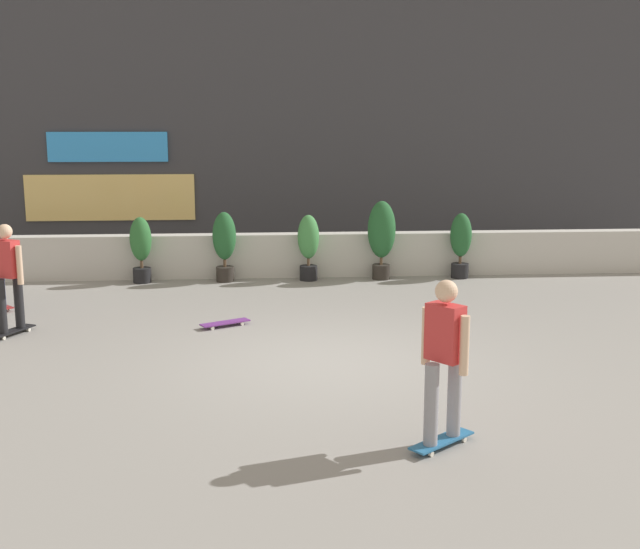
% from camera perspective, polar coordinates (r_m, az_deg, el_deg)
% --- Properties ---
extents(ground_plane, '(48.00, 48.00, 0.00)m').
position_cam_1_polar(ground_plane, '(10.74, 0.61, -6.25)').
color(ground_plane, gray).
extents(planter_wall, '(18.00, 0.40, 0.90)m').
position_cam_1_polar(planter_wall, '(16.47, -1.18, 1.44)').
color(planter_wall, beige).
rests_on(planter_wall, ground).
extents(building_backdrop, '(20.00, 2.08, 6.50)m').
position_cam_1_polar(building_backdrop, '(20.24, -1.88, 11.16)').
color(building_backdrop, '#38383D').
rests_on(building_backdrop, ground).
extents(potted_plant_0, '(0.43, 0.43, 1.33)m').
position_cam_1_polar(potted_plant_0, '(16.13, -12.83, 2.02)').
color(potted_plant_0, black).
rests_on(potted_plant_0, ground).
extents(potted_plant_1, '(0.47, 0.47, 1.41)m').
position_cam_1_polar(potted_plant_1, '(15.96, -6.93, 2.36)').
color(potted_plant_1, '#2D2823').
rests_on(potted_plant_1, ground).
extents(potted_plant_2, '(0.43, 0.43, 1.34)m').
position_cam_1_polar(potted_plant_2, '(15.98, -0.85, 2.25)').
color(potted_plant_2, black).
rests_on(potted_plant_2, ground).
extents(potted_plant_3, '(0.57, 0.57, 1.61)m').
position_cam_1_polar(potted_plant_3, '(16.11, 4.48, 2.98)').
color(potted_plant_3, '#2D2823').
rests_on(potted_plant_3, ground).
extents(potted_plant_4, '(0.44, 0.44, 1.35)m').
position_cam_1_polar(potted_plant_4, '(16.47, 10.14, 2.36)').
color(potted_plant_4, black).
rests_on(potted_plant_4, ground).
extents(skater_foreground, '(0.75, 0.65, 1.70)m').
position_cam_1_polar(skater_foreground, '(7.80, 8.98, -5.83)').
color(skater_foreground, '#266699').
rests_on(skater_foreground, ground).
extents(skater_far_right, '(0.54, 0.80, 1.70)m').
position_cam_1_polar(skater_far_right, '(12.67, -21.63, 0.02)').
color(skater_far_right, black).
rests_on(skater_far_right, ground).
extents(skateboard_near_camera, '(0.80, 0.56, 0.08)m').
position_cam_1_polar(skateboard_near_camera, '(12.55, -6.87, -3.49)').
color(skateboard_near_camera, '#72338C').
rests_on(skateboard_near_camera, ground).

